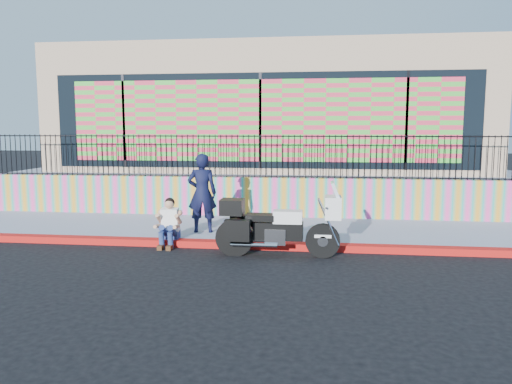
# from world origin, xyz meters

# --- Properties ---
(ground) EXTENTS (90.00, 90.00, 0.00)m
(ground) POSITION_xyz_m (0.00, 0.00, 0.00)
(ground) COLOR black
(ground) RESTS_ON ground
(red_curb) EXTENTS (16.00, 0.30, 0.15)m
(red_curb) POSITION_xyz_m (0.00, 0.00, 0.07)
(red_curb) COLOR #A9170C
(red_curb) RESTS_ON ground
(sidewalk) EXTENTS (16.00, 3.00, 0.15)m
(sidewalk) POSITION_xyz_m (0.00, 1.65, 0.07)
(sidewalk) COLOR gray
(sidewalk) RESTS_ON ground
(mural_wall) EXTENTS (16.00, 0.20, 1.10)m
(mural_wall) POSITION_xyz_m (0.00, 3.25, 0.70)
(mural_wall) COLOR #F8419B
(mural_wall) RESTS_ON sidewalk
(metal_fence) EXTENTS (15.80, 0.04, 1.20)m
(metal_fence) POSITION_xyz_m (0.00, 3.25, 1.85)
(metal_fence) COLOR black
(metal_fence) RESTS_ON mural_wall
(elevated_platform) EXTENTS (16.00, 10.00, 1.25)m
(elevated_platform) POSITION_xyz_m (0.00, 8.35, 0.62)
(elevated_platform) COLOR gray
(elevated_platform) RESTS_ON ground
(storefront_building) EXTENTS (14.00, 8.06, 4.00)m
(storefront_building) POSITION_xyz_m (0.00, 8.13, 3.25)
(storefront_building) COLOR tan
(storefront_building) RESTS_ON elevated_platform
(police_motorcycle) EXTENTS (2.52, 0.83, 1.57)m
(police_motorcycle) POSITION_xyz_m (0.89, -0.60, 0.66)
(police_motorcycle) COLOR black
(police_motorcycle) RESTS_ON ground
(police_officer) EXTENTS (0.76, 0.56, 1.89)m
(police_officer) POSITION_xyz_m (-1.01, 0.87, 1.10)
(police_officer) COLOR black
(police_officer) RESTS_ON sidewalk
(seated_man) EXTENTS (0.54, 0.71, 1.06)m
(seated_man) POSITION_xyz_m (-1.55, -0.09, 0.45)
(seated_man) COLOR navy
(seated_man) RESTS_ON ground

